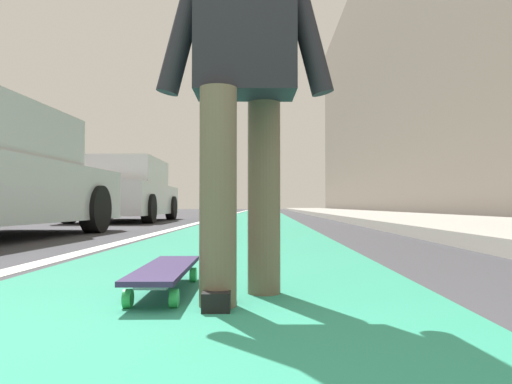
{
  "coord_description": "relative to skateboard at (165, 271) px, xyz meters",
  "views": [
    {
      "loc": [
        -0.71,
        -0.3,
        0.38
      ],
      "look_at": [
        13.54,
        0.01,
        0.78
      ],
      "focal_mm": 33.64,
      "sensor_mm": 36.0,
      "label": 1
    }
  ],
  "objects": [
    {
      "name": "bike_lane_paint",
      "position": [
        22.65,
        -0.14,
        -0.09
      ],
      "size": [
        56.0,
        2.05,
        0.0
      ],
      "primitive_type": "cube",
      "color": "#288466",
      "rests_on": "ground"
    },
    {
      "name": "ground_plane",
      "position": [
        8.65,
        -0.14,
        -0.09
      ],
      "size": [
        80.0,
        80.0,
        0.0
      ],
      "primitive_type": "plane",
      "color": "#38383D"
    },
    {
      "name": "traffic_light",
      "position": [
        22.8,
        1.44,
        3.01
      ],
      "size": [
        0.33,
        0.28,
        4.51
      ],
      "color": "#2D2D2D",
      "rests_on": "ground"
    },
    {
      "name": "sidewalk_curb",
      "position": [
        16.65,
        -3.74,
        -0.02
      ],
      "size": [
        52.0,
        3.2,
        0.14
      ],
      "primitive_type": "cube",
      "color": "#9E9B93",
      "rests_on": "ground"
    },
    {
      "name": "skater_person",
      "position": [
        -0.15,
        -0.35,
        0.84
      ],
      "size": [
        0.47,
        0.72,
        1.64
      ],
      "color": "brown",
      "rests_on": "ground"
    },
    {
      "name": "skateboard",
      "position": [
        0.0,
        0.0,
        0.0
      ],
      "size": [
        0.85,
        0.23,
        0.11
      ],
      "color": "green",
      "rests_on": "ground"
    },
    {
      "name": "building_facade",
      "position": [
        20.65,
        -6.3,
        6.77
      ],
      "size": [
        40.0,
        1.2,
        13.72
      ],
      "primitive_type": "cube",
      "color": "slate",
      "rests_on": "ground"
    },
    {
      "name": "parked_car_mid",
      "position": [
        9.24,
        2.91,
        0.61
      ],
      "size": [
        4.41,
        1.99,
        1.47
      ],
      "color": "silver",
      "rests_on": "ground"
    },
    {
      "name": "lane_stripe_white",
      "position": [
        18.65,
        1.04,
        -0.09
      ],
      "size": [
        52.0,
        0.16,
        0.01
      ],
      "primitive_type": "cube",
      "color": "silver",
      "rests_on": "ground"
    }
  ]
}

